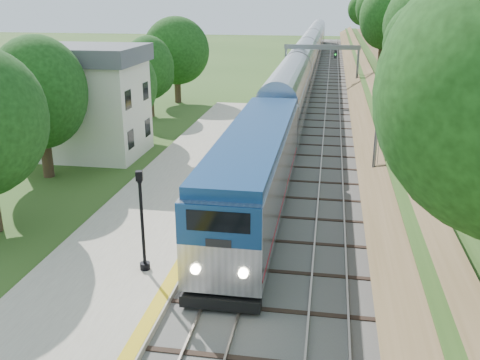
% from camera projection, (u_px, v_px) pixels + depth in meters
% --- Properties ---
extents(trackbed, '(9.50, 170.00, 0.28)m').
position_uv_depth(trackbed, '(317.00, 92.00, 65.78)').
color(trackbed, '#4C4944').
rests_on(trackbed, ground).
extents(platform, '(6.40, 68.00, 0.38)m').
position_uv_depth(platform, '(138.00, 239.00, 25.87)').
color(platform, '#9E937F').
rests_on(platform, ground).
extents(yellow_stripe, '(0.55, 68.00, 0.01)m').
position_uv_depth(yellow_stripe, '(195.00, 239.00, 25.36)').
color(yellow_stripe, gold).
rests_on(yellow_stripe, platform).
extents(embankment, '(10.64, 170.00, 11.70)m').
position_uv_depth(embankment, '(388.00, 79.00, 63.86)').
color(embankment, brown).
rests_on(embankment, ground).
extents(station_building, '(8.60, 6.60, 8.00)m').
position_uv_depth(station_building, '(85.00, 100.00, 39.02)').
color(station_building, silver).
rests_on(station_building, ground).
extents(signal_gantry, '(8.40, 0.38, 6.20)m').
position_uv_depth(signal_gantry, '(321.00, 57.00, 59.49)').
color(signal_gantry, slate).
rests_on(signal_gantry, ground).
extents(trees_behind_platform, '(7.82, 53.32, 7.21)m').
position_uv_depth(trees_behind_platform, '(59.00, 125.00, 29.73)').
color(trees_behind_platform, '#332316').
rests_on(trees_behind_platform, ground).
extents(train, '(3.14, 126.01, 4.62)m').
position_uv_depth(train, '(306.00, 62.00, 76.86)').
color(train, black).
rests_on(train, trackbed).
extents(lamppost_far, '(0.43, 0.43, 4.37)m').
position_uv_depth(lamppost_far, '(143.00, 227.00, 21.99)').
color(lamppost_far, black).
rests_on(lamppost_far, platform).
extents(signal_farside, '(0.34, 0.27, 6.18)m').
position_uv_depth(signal_farside, '(376.00, 141.00, 28.83)').
color(signal_farside, slate).
rests_on(signal_farside, ground).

